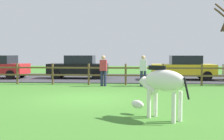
# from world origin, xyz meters

# --- Properties ---
(ground_plane) EXTENTS (60.00, 60.00, 0.00)m
(ground_plane) POSITION_xyz_m (0.00, 0.00, 0.00)
(ground_plane) COLOR #3D7528
(parking_asphalt) EXTENTS (28.00, 7.40, 0.05)m
(parking_asphalt) POSITION_xyz_m (0.00, 9.30, 0.03)
(parking_asphalt) COLOR #38383D
(parking_asphalt) RESTS_ON ground_plane
(paddock_fence) EXTENTS (20.70, 0.11, 1.18)m
(paddock_fence) POSITION_xyz_m (-0.70, 5.00, 0.67)
(paddock_fence) COLOR brown
(paddock_fence) RESTS_ON ground_plane
(zebra) EXTENTS (1.54, 1.46, 1.41)m
(zebra) POSITION_xyz_m (2.59, -3.37, 0.93)
(zebra) COLOR white
(zebra) RESTS_ON ground_plane
(parked_car_yellow) EXTENTS (4.01, 1.89, 1.56)m
(parked_car_yellow) POSITION_xyz_m (4.99, 8.06, 0.84)
(parked_car_yellow) COLOR yellow
(parked_car_yellow) RESTS_ON parking_asphalt
(parked_car_black) EXTENTS (4.00, 1.88, 1.56)m
(parked_car_black) POSITION_xyz_m (-1.99, 8.60, 0.84)
(parked_car_black) COLOR black
(parked_car_black) RESTS_ON parking_asphalt
(visitor_left_of_tree) EXTENTS (0.38, 0.25, 1.64)m
(visitor_left_of_tree) POSITION_xyz_m (2.30, 4.40, 0.91)
(visitor_left_of_tree) COLOR #232847
(visitor_left_of_tree) RESTS_ON ground_plane
(visitor_right_of_tree) EXTENTS (0.37, 0.24, 1.64)m
(visitor_right_of_tree) POSITION_xyz_m (0.19, 4.30, 0.91)
(visitor_right_of_tree) COLOR #232847
(visitor_right_of_tree) RESTS_ON ground_plane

